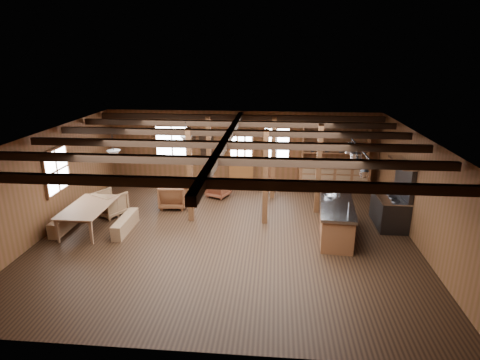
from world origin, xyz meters
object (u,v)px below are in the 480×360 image
at_px(armchair_c, 110,203).
at_px(armchair_b, 218,188).
at_px(kitchen_island, 336,219).
at_px(dining_table, 91,218).
at_px(commercial_range, 392,205).
at_px(armchair_a, 173,196).

bearing_deg(armchair_c, armchair_b, -120.17).
bearing_deg(kitchen_island, dining_table, -172.67).
bearing_deg(commercial_range, armchair_b, 159.86).
distance_m(kitchen_island, armchair_a, 5.23).
height_order(commercial_range, dining_table, commercial_range).
relative_size(commercial_range, armchair_a, 2.22).
bearing_deg(commercial_range, armchair_c, 179.92).
bearing_deg(dining_table, armchair_b, -46.92).
relative_size(commercial_range, dining_table, 0.95).
xyz_separation_m(commercial_range, dining_table, (-8.55, -1.07, -0.27)).
relative_size(armchair_a, armchair_c, 1.03).
distance_m(commercial_range, armchair_b, 5.69).
relative_size(armchair_b, armchair_c, 0.85).
xyz_separation_m(kitchen_island, commercial_range, (1.69, 0.82, 0.14)).
relative_size(dining_table, armchair_c, 2.41).
bearing_deg(dining_table, armchair_c, -6.67).
bearing_deg(kitchen_island, armchair_a, 166.71).
xyz_separation_m(commercial_range, armchair_c, (-8.43, 0.01, -0.24)).
bearing_deg(armchair_b, commercial_range, -177.79).
height_order(dining_table, armchair_a, armchair_a).
distance_m(kitchen_island, dining_table, 6.87).
relative_size(dining_table, armchair_b, 2.85).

